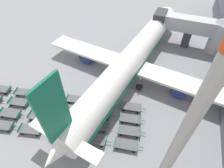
{
  "coord_description": "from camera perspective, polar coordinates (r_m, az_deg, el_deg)",
  "views": [
    {
      "loc": [
        20.37,
        -27.9,
        21.93
      ],
      "look_at": [
        13.06,
        -8.85,
        1.69
      ],
      "focal_mm": 28.0,
      "sensor_mm": 36.0,
      "label": 1
    }
  ],
  "objects": [
    {
      "name": "baggage_dolly_row_far_col_e",
      "position": [
        27.77,
        -2.99,
        -5.92
      ],
      "size": [
        3.88,
        1.87,
        0.92
      ],
      "color": "#515459",
      "rests_on": "ground_plane"
    },
    {
      "name": "baggage_dolly_row_near_col_b",
      "position": [
        29.63,
        -32.17,
        -11.35
      ],
      "size": [
        3.88,
        2.17,
        0.92
      ],
      "color": "#515459",
      "rests_on": "ground_plane"
    },
    {
      "name": "apron_light_mast",
      "position": [
        10.32,
        21.42,
        -16.72
      ],
      "size": [
        2.0,
        0.76,
        24.42
      ],
      "color": "#ADA89E",
      "rests_on": "ground_plane"
    },
    {
      "name": "baggage_dolly_row_near_col_f",
      "position": [
        23.97,
        4.67,
        -19.05
      ],
      "size": [
        3.89,
        1.96,
        0.92
      ],
      "color": "#515459",
      "rests_on": "ground_plane"
    },
    {
      "name": "baggage_dolly_row_mid_a_col_f",
      "position": [
        24.94,
        5.73,
        -14.97
      ],
      "size": [
        3.89,
        2.05,
        0.92
      ],
      "color": "#515459",
      "rests_on": "ground_plane"
    },
    {
      "name": "baggage_dolly_row_mid_a_col_d",
      "position": [
        26.42,
        -14.58,
        -11.79
      ],
      "size": [
        3.88,
        1.89,
        0.92
      ],
      "color": "#515459",
      "rests_on": "ground_plane"
    },
    {
      "name": "baggage_dolly_row_far_col_a",
      "position": [
        35.09,
        -32.45,
        -1.41
      ],
      "size": [
        3.89,
        2.03,
        0.92
      ],
      "color": "#515459",
      "rests_on": "ground_plane"
    },
    {
      "name": "baggage_dolly_row_mid_a_col_e",
      "position": [
        25.34,
        -4.78,
        -13.37
      ],
      "size": [
        3.88,
        1.9,
        0.92
      ],
      "color": "#515459",
      "rests_on": "ground_plane"
    },
    {
      "name": "baggage_dolly_row_far_col_c",
      "position": [
        30.34,
        -19.82,
        -3.72
      ],
      "size": [
        3.88,
        1.92,
        0.92
      ],
      "color": "#515459",
      "rests_on": "ground_plane"
    },
    {
      "name": "baggage_dolly_row_mid_a_col_b",
      "position": [
        30.48,
        -30.3,
        -8.28
      ],
      "size": [
        3.89,
        2.03,
        0.92
      ],
      "color": "#515459",
      "rests_on": "ground_plane"
    },
    {
      "name": "baggage_dolly_row_near_col_d",
      "position": [
        25.42,
        -15.98,
        -15.73
      ],
      "size": [
        3.88,
        2.16,
        0.92
      ],
      "color": "#515459",
      "rests_on": "ground_plane"
    },
    {
      "name": "baggage_dolly_row_mid_b_col_c",
      "position": [
        29.18,
        -21.3,
        -6.77
      ],
      "size": [
        3.88,
        2.17,
        0.92
      ],
      "color": "#515459",
      "rests_on": "ground_plane"
    },
    {
      "name": "baggage_dolly_row_mid_b_col_f",
      "position": [
        26.02,
        6.05,
        -11.19
      ],
      "size": [
        3.89,
        2.0,
        0.92
      ],
      "color": "#515459",
      "rests_on": "ground_plane"
    },
    {
      "name": "baggage_dolly_row_far_col_d",
      "position": [
        28.67,
        -11.56,
        -4.92
      ],
      "size": [
        3.89,
        2.08,
        0.92
      ],
      "color": "#515459",
      "rests_on": "ground_plane"
    },
    {
      "name": "baggage_dolly_row_mid_b_col_d",
      "position": [
        27.59,
        -13.14,
        -7.98
      ],
      "size": [
        3.89,
        2.0,
        0.92
      ],
      "color": "#515459",
      "rests_on": "ground_plane"
    },
    {
      "name": "baggage_dolly_row_mid_a_col_c",
      "position": [
        28.21,
        -22.66,
        -9.73
      ],
      "size": [
        3.88,
        1.92,
        0.92
      ],
      "color": "#515459",
      "rests_on": "ground_plane"
    },
    {
      "name": "airplane",
      "position": [
        31.53,
        6.68,
        8.24
      ],
      "size": [
        33.99,
        43.37,
        12.88
      ],
      "color": "white",
      "rests_on": "ground_plane"
    },
    {
      "name": "baggage_dolly_row_far_col_b",
      "position": [
        32.54,
        -26.61,
        -2.46
      ],
      "size": [
        3.88,
        2.14,
        0.92
      ],
      "color": "#515459",
      "rests_on": "ground_plane"
    },
    {
      "name": "baggage_dolly_row_near_col_c",
      "position": [
        27.35,
        -24.98,
        -13.29
      ],
      "size": [
        3.88,
        2.16,
        0.92
      ],
      "color": "#515459",
      "rests_on": "ground_plane"
    },
    {
      "name": "ground_plane",
      "position": [
        40.92,
        -12.99,
        11.15
      ],
      "size": [
        500.0,
        500.0,
        0.0
      ],
      "primitive_type": "plane",
      "color": "gray"
    },
    {
      "name": "baggage_dolly_row_mid_b_col_e",
      "position": [
        26.41,
        -3.64,
        -9.73
      ],
      "size": [
        3.89,
        1.96,
        0.92
      ],
      "color": "#515459",
      "rests_on": "ground_plane"
    },
    {
      "name": "jet_bridge",
      "position": [
        42.95,
        26.74,
        15.36
      ],
      "size": [
        16.72,
        4.91,
        6.58
      ],
      "color": "#B2B5BA",
      "rests_on": "ground_plane"
    },
    {
      "name": "baggage_dolly_row_mid_b_col_b",
      "position": [
        31.4,
        -28.07,
        -5.22
      ],
      "size": [
        3.89,
        2.02,
        0.92
      ],
      "color": "#515459",
      "rests_on": "ground_plane"
    },
    {
      "name": "baggage_dolly_row_far_col_f",
      "position": [
        27.29,
        6.29,
        -7.46
      ],
      "size": [
        3.89,
        1.97,
        0.92
      ],
      "color": "#515459",
      "rests_on": "ground_plane"
    },
    {
      "name": "baggage_dolly_row_near_col_e",
      "position": [
        24.34,
        -5.71,
        -17.48
      ],
      "size": [
        3.88,
        1.91,
        0.92
      ],
      "color": "#515459",
      "rests_on": "ground_plane"
    }
  ]
}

